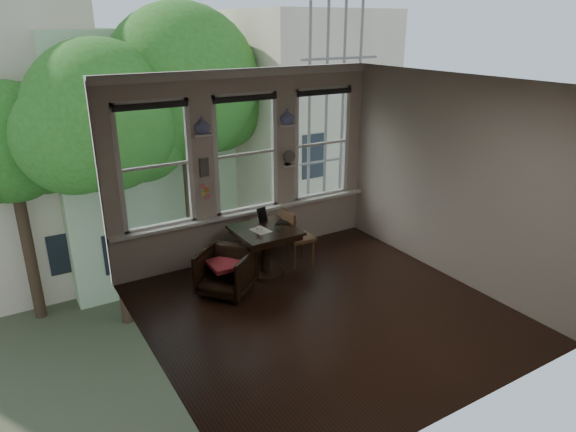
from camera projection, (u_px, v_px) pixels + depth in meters
ground at (323, 311)px, 6.90m from camera, size 4.50×4.50×0.00m
ceiling at (330, 82)px, 5.84m from camera, size 4.50×4.50×0.00m
wall_back at (245, 166)px, 8.17m from camera, size 4.50×0.00×4.50m
wall_front at (472, 279)px, 4.56m from camera, size 4.50×0.00×4.50m
wall_left at (147, 244)px, 5.28m from camera, size 0.00×4.50×4.50m
wall_right at (453, 180)px, 7.45m from camera, size 0.00×4.50×4.50m
window_left at (155, 166)px, 7.40m from camera, size 1.10×0.12×1.90m
window_center at (245, 154)px, 8.10m from camera, size 1.10×0.12×1.90m
window_right at (320, 143)px, 8.80m from camera, size 1.10×0.12×1.90m
shelf_left at (203, 135)px, 7.53m from camera, size 0.26×0.16×0.03m
shelf_right at (287, 125)px, 8.23m from camera, size 0.26×0.16×0.03m
intercom at (204, 167)px, 7.73m from camera, size 0.14×0.06×0.28m
sticky_notes at (205, 189)px, 7.86m from camera, size 0.16×0.01×0.24m
desk_fan at (288, 160)px, 8.41m from camera, size 0.20×0.20×0.24m
vase_left at (202, 125)px, 7.48m from camera, size 0.24×0.24×0.25m
vase_right at (287, 116)px, 8.18m from camera, size 0.24×0.24×0.25m
table at (266, 252)px, 7.80m from camera, size 0.90×0.90×0.75m
armchair_left at (226, 272)px, 7.27m from camera, size 0.99×0.99×0.65m
cushion_red at (226, 264)px, 7.23m from camera, size 0.45×0.45×0.06m
side_chair_right at (299, 237)px, 8.12m from camera, size 0.44×0.44×0.92m
laptop at (287, 224)px, 7.83m from camera, size 0.36×0.32×0.02m
mug at (259, 230)px, 7.52m from camera, size 0.10×0.10×0.09m
drinking_glass at (279, 228)px, 7.59m from camera, size 0.14×0.14×0.09m
tablet at (262, 215)px, 7.92m from camera, size 0.17×0.11×0.22m
papers at (261, 230)px, 7.61m from camera, size 0.26×0.32×0.00m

